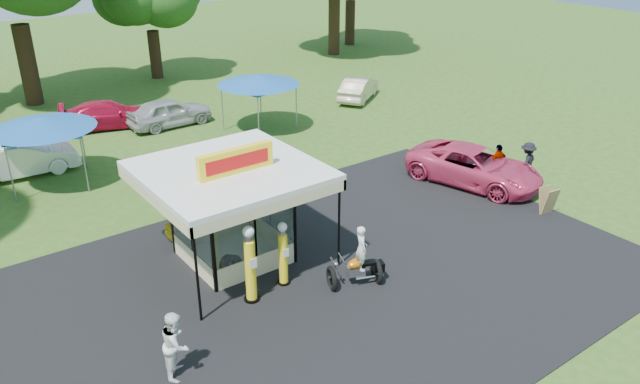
# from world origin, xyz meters

# --- Properties ---
(ground) EXTENTS (120.00, 120.00, 0.00)m
(ground) POSITION_xyz_m (0.00, 0.00, 0.00)
(ground) COLOR #305119
(ground) RESTS_ON ground
(asphalt_apron) EXTENTS (20.00, 14.00, 0.04)m
(asphalt_apron) POSITION_xyz_m (0.00, 2.00, 0.02)
(asphalt_apron) COLOR black
(asphalt_apron) RESTS_ON ground
(gas_station_kiosk) EXTENTS (5.40, 5.40, 4.18)m
(gas_station_kiosk) POSITION_xyz_m (-2.00, 4.99, 1.78)
(gas_station_kiosk) COLOR white
(gas_station_kiosk) RESTS_ON ground
(gas_pump_left) EXTENTS (0.48, 0.48, 2.59)m
(gas_pump_left) POSITION_xyz_m (-2.83, 2.45, 1.24)
(gas_pump_left) COLOR black
(gas_pump_left) RESTS_ON ground
(gas_pump_right) EXTENTS (0.41, 0.41, 2.22)m
(gas_pump_right) POSITION_xyz_m (-1.52, 2.64, 1.06)
(gas_pump_right) COLOR black
(gas_pump_right) RESTS_ON ground
(motorcycle) EXTENTS (1.90, 1.39, 2.15)m
(motorcycle) POSITION_xyz_m (0.40, 1.22, 0.84)
(motorcycle) COLOR black
(motorcycle) RESTS_ON ground
(spare_tires) EXTENTS (0.92, 0.66, 0.75)m
(spare_tires) POSITION_xyz_m (-2.62, 4.14, 0.36)
(spare_tires) COLOR black
(spare_tires) RESTS_ON ground
(a_frame_sign) EXTENTS (0.64, 0.63, 1.10)m
(a_frame_sign) POSITION_xyz_m (9.52, 0.65, 0.56)
(a_frame_sign) COLOR #593819
(a_frame_sign) RESTS_ON ground
(kiosk_car) EXTENTS (2.82, 1.13, 0.96)m
(kiosk_car) POSITION_xyz_m (-2.00, 7.20, 0.48)
(kiosk_car) COLOR yellow
(kiosk_car) RESTS_ON ground
(pink_sedan) EXTENTS (4.10, 6.29, 1.61)m
(pink_sedan) POSITION_xyz_m (9.46, 4.32, 0.81)
(pink_sedan) COLOR #DB3B67
(pink_sedan) RESTS_ON ground
(spectator_west) EXTENTS (1.11, 1.16, 1.88)m
(spectator_west) POSITION_xyz_m (-6.02, 0.79, 0.94)
(spectator_west) COLOR white
(spectator_west) RESTS_ON ground
(spectator_east_a) EXTENTS (1.30, 0.92, 1.81)m
(spectator_east_a) POSITION_xyz_m (11.41, 3.09, 0.91)
(spectator_east_a) COLOR black
(spectator_east_a) RESTS_ON ground
(spectator_east_b) EXTENTS (1.04, 0.57, 1.68)m
(spectator_east_b) POSITION_xyz_m (10.52, 3.92, 0.84)
(spectator_east_b) COLOR gray
(spectator_east_b) RESTS_ON ground
(bg_car_a) EXTENTS (4.91, 1.93, 1.59)m
(bg_car_a) POSITION_xyz_m (-6.08, 16.91, 0.80)
(bg_car_a) COLOR white
(bg_car_a) RESTS_ON ground
(bg_car_b) EXTENTS (5.31, 3.31, 1.43)m
(bg_car_b) POSITION_xyz_m (-0.64, 21.06, 0.72)
(bg_car_b) COLOR #B60E30
(bg_car_b) RESTS_ON ground
(bg_car_c) EXTENTS (4.58, 1.92, 1.55)m
(bg_car_c) POSITION_xyz_m (2.11, 19.31, 0.77)
(bg_car_c) COLOR #AAABAF
(bg_car_c) RESTS_ON ground
(bg_car_e) EXTENTS (4.31, 3.56, 1.39)m
(bg_car_e) POSITION_xyz_m (13.58, 17.07, 0.69)
(bg_car_e) COLOR beige
(bg_car_e) RESTS_ON ground
(tent_west) EXTENTS (4.34, 4.34, 3.04)m
(tent_west) POSITION_xyz_m (-5.23, 15.17, 2.75)
(tent_west) COLOR gray
(tent_west) RESTS_ON ground
(tent_east) EXTENTS (4.28, 4.28, 2.99)m
(tent_east) POSITION_xyz_m (5.73, 15.88, 2.70)
(tent_east) COLOR gray
(tent_east) RESTS_ON ground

